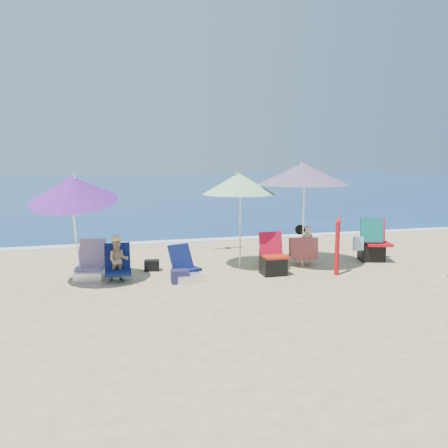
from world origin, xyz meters
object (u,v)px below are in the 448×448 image
object	(u,v)px
umbrella_turquoise	(303,174)
person_left	(118,260)
camp_chair_right	(372,245)
umbrella_striped	(239,184)
person_center	(305,246)
umbrella_blue	(73,189)
chair_navy	(185,271)
camp_chair_left	(273,262)
chair_rainbow	(91,268)
furled_umbrella	(338,243)

from	to	relation	value
umbrella_turquoise	person_left	distance (m)	4.63
umbrella_turquoise	camp_chair_right	world-z (taller)	umbrella_turquoise
umbrella_striped	person_center	world-z (taller)	umbrella_striped
umbrella_blue	chair_navy	bearing A→B (deg)	-6.41
umbrella_striped	camp_chair_left	bearing A→B (deg)	-55.52
umbrella_blue	camp_chair_right	world-z (taller)	umbrella_blue
umbrella_turquoise	camp_chair_right	size ratio (longest dim) A/B	2.27
chair_navy	chair_rainbow	bearing A→B (deg)	158.87
chair_navy	person_center	size ratio (longest dim) A/B	0.99
chair_rainbow	person_left	bearing A→B (deg)	-35.19
umbrella_blue	chair_rainbow	bearing A→B (deg)	62.35
person_center	camp_chair_left	bearing A→B (deg)	-151.13
chair_rainbow	person_center	distance (m)	4.94
furled_umbrella	camp_chair_left	world-z (taller)	furled_umbrella
camp_chair_left	camp_chair_right	xyz separation A→B (m)	(2.90, 0.60, 0.12)
chair_navy	person_left	bearing A→B (deg)	165.77
umbrella_striped	chair_rainbow	world-z (taller)	umbrella_striped
umbrella_striped	furled_umbrella	distance (m)	2.57
furled_umbrella	umbrella_blue	bearing A→B (deg)	172.64
chair_rainbow	furled_umbrella	bearing A→B (deg)	-13.01
umbrella_blue	person_left	bearing A→B (deg)	6.81
chair_navy	camp_chair_left	xyz separation A→B (m)	(1.96, -0.05, 0.09)
umbrella_striped	camp_chair_right	world-z (taller)	umbrella_striped
furled_umbrella	camp_chair_left	distance (m)	1.47
umbrella_blue	camp_chair_left	xyz separation A→B (m)	(4.15, -0.29, -1.66)
umbrella_striped	person_center	bearing A→B (deg)	-7.82
furled_umbrella	umbrella_turquoise	bearing A→B (deg)	110.58
chair_rainbow	person_left	size ratio (longest dim) A/B	0.93
umbrella_blue	chair_navy	distance (m)	2.81
umbrella_striped	furled_umbrella	world-z (taller)	umbrella_striped
umbrella_turquoise	camp_chair_right	xyz separation A→B (m)	(1.94, 0.00, -1.79)
chair_rainbow	umbrella_turquoise	bearing A→B (deg)	-2.25
furled_umbrella	camp_chair_right	size ratio (longest dim) A/B	1.18
chair_rainbow	umbrella_striped	bearing A→B (deg)	0.10
umbrella_striped	camp_chair_right	bearing A→B (deg)	-3.24
camp_chair_right	person_left	world-z (taller)	camp_chair_right
umbrella_turquoise	person_left	xyz separation A→B (m)	(-4.28, -0.21, -1.75)
umbrella_blue	camp_chair_right	distance (m)	7.22
umbrella_striped	camp_chair_left	distance (m)	1.95
camp_chair_left	chair_rainbow	bearing A→B (deg)	168.51
umbrella_turquoise	person_center	bearing A→B (deg)	-14.81
chair_rainbow	person_left	world-z (taller)	person_left
person_center	person_left	size ratio (longest dim) A/B	1.01
camp_chair_right	person_left	distance (m)	6.22
camp_chair_left	camp_chair_right	size ratio (longest dim) A/B	0.83
umbrella_blue	furled_umbrella	size ratio (longest dim) A/B	1.81
chair_rainbow	camp_chair_left	size ratio (longest dim) A/B	0.98
chair_rainbow	umbrella_blue	bearing A→B (deg)	-117.65
chair_navy	camp_chair_left	distance (m)	1.96
chair_navy	camp_chair_left	size ratio (longest dim) A/B	1.05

